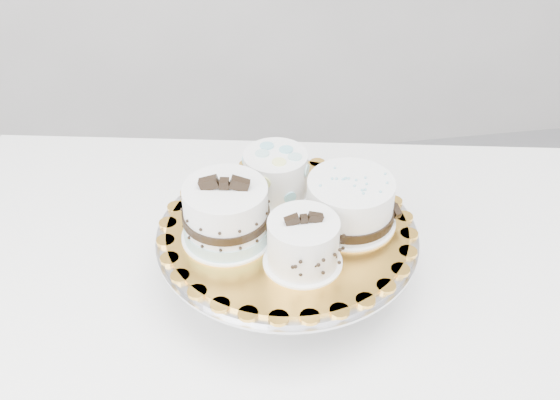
{
  "coord_description": "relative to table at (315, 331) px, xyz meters",
  "views": [
    {
      "loc": [
        -0.1,
        -0.45,
        1.47
      ],
      "look_at": [
        0.01,
        0.29,
        0.9
      ],
      "focal_mm": 45.0,
      "sensor_mm": 36.0,
      "label": 1
    }
  ],
  "objects": [
    {
      "name": "table",
      "position": [
        0.0,
        0.0,
        0.0
      ],
      "size": [
        1.35,
        1.04,
        0.75
      ],
      "rotation": [
        0.0,
        0.0,
        -0.2
      ],
      "color": "white",
      "rests_on": "floor"
    },
    {
      "name": "cake_stand",
      "position": [
        -0.04,
        0.03,
        0.14
      ],
      "size": [
        0.36,
        0.36,
        0.1
      ],
      "color": "gray",
      "rests_on": "table"
    },
    {
      "name": "cake_board",
      "position": [
        -0.04,
        0.03,
        0.18
      ],
      "size": [
        0.44,
        0.44,
        0.0
      ],
      "primitive_type": "cylinder",
      "rotation": [
        0.0,
        0.0,
        -0.41
      ],
      "color": "orange",
      "rests_on": "cake_stand"
    },
    {
      "name": "cake_swirl",
      "position": [
        -0.03,
        -0.04,
        0.21
      ],
      "size": [
        0.1,
        0.1,
        0.08
      ],
      "rotation": [
        0.0,
        0.0,
        0.02
      ],
      "color": "white",
      "rests_on": "cake_board"
    },
    {
      "name": "cake_banded",
      "position": [
        -0.12,
        0.03,
        0.22
      ],
      "size": [
        0.13,
        0.13,
        0.1
      ],
      "rotation": [
        0.0,
        0.0,
        -0.2
      ],
      "color": "white",
      "rests_on": "cake_board"
    },
    {
      "name": "cake_dots",
      "position": [
        -0.04,
        0.12,
        0.21
      ],
      "size": [
        0.11,
        0.11,
        0.07
      ],
      "rotation": [
        0.0,
        0.0,
        0.21
      ],
      "color": "white",
      "rests_on": "cake_board"
    },
    {
      "name": "cake_ribbon",
      "position": [
        0.05,
        0.03,
        0.21
      ],
      "size": [
        0.14,
        0.14,
        0.07
      ],
      "rotation": [
        0.0,
        0.0,
        0.16
      ],
      "color": "white",
      "rests_on": "cake_board"
    }
  ]
}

